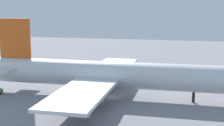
{
  "coord_description": "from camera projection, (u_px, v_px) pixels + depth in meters",
  "views": [
    {
      "loc": [
        18.2,
        -78.96,
        23.51
      ],
      "look_at": [
        0.0,
        0.0,
        8.88
      ],
      "focal_mm": 52.65,
      "sensor_mm": 36.0,
      "label": 1
    }
  ],
  "objects": [
    {
      "name": "cargo_airplane",
      "position": [
        111.0,
        75.0,
        82.94
      ],
      "size": [
        69.16,
        57.11,
        19.73
      ],
      "color": "silver",
      "rests_on": "ground_plane"
    },
    {
      "name": "ground_plane",
      "position": [
        112.0,
        97.0,
        83.91
      ],
      "size": [
        276.63,
        276.63,
        0.0
      ],
      "primitive_type": "plane",
      "color": "gray"
    },
    {
      "name": "fuel_truck",
      "position": [
        160.0,
        74.0,
        106.06
      ],
      "size": [
        3.53,
        4.5,
        2.32
      ],
      "color": "#333338",
      "rests_on": "ground_plane"
    }
  ]
}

